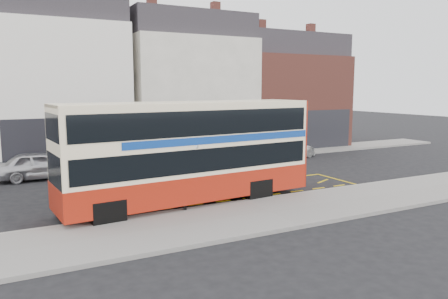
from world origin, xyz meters
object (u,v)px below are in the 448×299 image
car_grey (175,155)px  car_white (286,148)px  bus_stop_post (186,166)px  double_decker_bus (190,151)px  street_tree_right (232,99)px  car_silver (40,165)px

car_grey → car_white: car_grey is taller
bus_stop_post → car_white: bus_stop_post is taller
double_decker_bus → bus_stop_post: double_decker_bus is taller
bus_stop_post → street_tree_right: (9.16, 13.02, 2.16)m
car_silver → car_grey: 7.95m
car_silver → street_tree_right: (13.71, 3.27, 3.33)m
double_decker_bus → car_grey: bearing=68.4°
car_grey → street_tree_right: size_ratio=0.74×
car_silver → double_decker_bus: bearing=-147.9°
bus_stop_post → car_grey: bearing=78.8°
car_silver → car_grey: size_ratio=1.01×
car_grey → double_decker_bus: bearing=154.1°
bus_stop_post → car_white: (11.54, 9.42, -1.22)m
car_white → car_silver: bearing=76.0°
double_decker_bus → car_white: double_decker_bus is taller
car_silver → car_grey: bearing=-87.5°
street_tree_right → bus_stop_post: bearing=-125.1°
car_silver → street_tree_right: street_tree_right is taller
bus_stop_post → street_tree_right: 16.07m
bus_stop_post → car_grey: 10.65m
car_grey → street_tree_right: 7.32m
bus_stop_post → car_grey: (3.39, 10.03, -1.20)m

